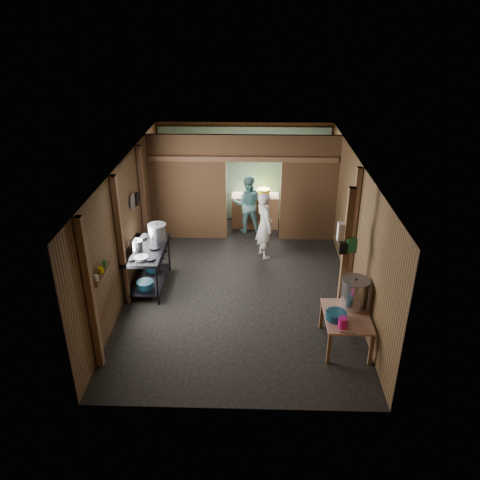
{
  "coord_description": "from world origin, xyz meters",
  "views": [
    {
      "loc": [
        0.25,
        -8.64,
        5.21
      ],
      "look_at": [
        0.0,
        -0.2,
        1.1
      ],
      "focal_mm": 35.87,
      "sensor_mm": 36.0,
      "label": 1
    }
  ],
  "objects_px": {
    "prep_table": "(345,330)",
    "yellow_tub": "(264,192)",
    "gas_range": "(148,268)",
    "pink_bucket": "(343,323)",
    "stock_pot": "(355,294)",
    "cook": "(264,225)",
    "stove_pot_large": "(157,233)"
  },
  "relations": [
    {
      "from": "prep_table",
      "to": "yellow_tub",
      "type": "height_order",
      "value": "yellow_tub"
    },
    {
      "from": "gas_range",
      "to": "pink_bucket",
      "type": "relative_size",
      "value": 8.45
    },
    {
      "from": "stock_pot",
      "to": "pink_bucket",
      "type": "relative_size",
      "value": 3.1
    },
    {
      "from": "gas_range",
      "to": "pink_bucket",
      "type": "xyz_separation_m",
      "value": [
        3.58,
        -2.15,
        0.26
      ]
    },
    {
      "from": "gas_range",
      "to": "cook",
      "type": "relative_size",
      "value": 0.95
    },
    {
      "from": "prep_table",
      "to": "gas_range",
      "type": "bearing_deg",
      "value": 153.96
    },
    {
      "from": "pink_bucket",
      "to": "cook",
      "type": "xyz_separation_m",
      "value": [
        -1.19,
        3.56,
        0.09
      ]
    },
    {
      "from": "gas_range",
      "to": "prep_table",
      "type": "xyz_separation_m",
      "value": [
        3.71,
        -1.81,
        -0.13
      ]
    },
    {
      "from": "pink_bucket",
      "to": "yellow_tub",
      "type": "relative_size",
      "value": 0.54
    },
    {
      "from": "prep_table",
      "to": "stove_pot_large",
      "type": "bearing_deg",
      "value": 148.1
    },
    {
      "from": "prep_table",
      "to": "yellow_tub",
      "type": "bearing_deg",
      "value": 104.96
    },
    {
      "from": "stock_pot",
      "to": "cook",
      "type": "relative_size",
      "value": 0.35
    },
    {
      "from": "pink_bucket",
      "to": "stove_pot_large",
      "type": "bearing_deg",
      "value": 143.35
    },
    {
      "from": "gas_range",
      "to": "yellow_tub",
      "type": "height_order",
      "value": "yellow_tub"
    },
    {
      "from": "stove_pot_large",
      "to": "cook",
      "type": "distance_m",
      "value": 2.45
    },
    {
      "from": "gas_range",
      "to": "stove_pot_large",
      "type": "relative_size",
      "value": 3.96
    },
    {
      "from": "stock_pot",
      "to": "cook",
      "type": "height_order",
      "value": "cook"
    },
    {
      "from": "pink_bucket",
      "to": "yellow_tub",
      "type": "height_order",
      "value": "yellow_tub"
    },
    {
      "from": "stock_pot",
      "to": "gas_range",
      "type": "bearing_deg",
      "value": 158.23
    },
    {
      "from": "gas_range",
      "to": "stove_pot_large",
      "type": "height_order",
      "value": "stove_pot_large"
    },
    {
      "from": "prep_table",
      "to": "stove_pot_large",
      "type": "height_order",
      "value": "stove_pot_large"
    },
    {
      "from": "prep_table",
      "to": "cook",
      "type": "height_order",
      "value": "cook"
    },
    {
      "from": "pink_bucket",
      "to": "cook",
      "type": "distance_m",
      "value": 3.75
    },
    {
      "from": "stove_pot_large",
      "to": "pink_bucket",
      "type": "height_order",
      "value": "stove_pot_large"
    },
    {
      "from": "stock_pot",
      "to": "yellow_tub",
      "type": "relative_size",
      "value": 1.69
    },
    {
      "from": "prep_table",
      "to": "stove_pot_large",
      "type": "xyz_separation_m",
      "value": [
        -3.54,
        2.2,
        0.74
      ]
    },
    {
      "from": "gas_range",
      "to": "yellow_tub",
      "type": "xyz_separation_m",
      "value": [
        2.39,
        3.13,
        0.5
      ]
    },
    {
      "from": "stove_pot_large",
      "to": "stock_pot",
      "type": "relative_size",
      "value": 0.69
    },
    {
      "from": "gas_range",
      "to": "stock_pot",
      "type": "height_order",
      "value": "stock_pot"
    },
    {
      "from": "stock_pot",
      "to": "yellow_tub",
      "type": "bearing_deg",
      "value": 107.49
    },
    {
      "from": "gas_range",
      "to": "pink_bucket",
      "type": "bearing_deg",
      "value": -30.94
    },
    {
      "from": "stock_pot",
      "to": "pink_bucket",
      "type": "distance_m",
      "value": 0.69
    }
  ]
}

